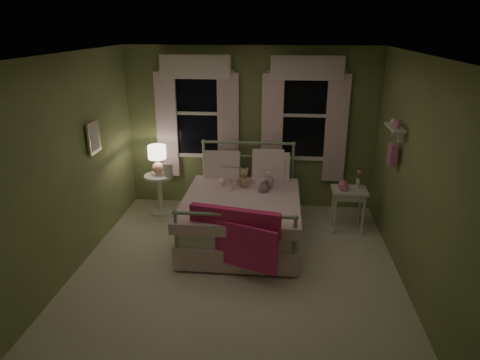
# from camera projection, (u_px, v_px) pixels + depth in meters

# --- Properties ---
(room_shell) EXTENTS (4.20, 4.20, 4.20)m
(room_shell) POSITION_uv_depth(u_px,v_px,m) (237.00, 172.00, 4.93)
(room_shell) COLOR white
(room_shell) RESTS_ON ground
(bed) EXTENTS (1.58, 2.04, 1.18)m
(bed) POSITION_uv_depth(u_px,v_px,m) (243.00, 213.00, 6.06)
(bed) COLOR white
(bed) RESTS_ON ground
(pink_throw) EXTENTS (1.10, 0.44, 0.71)m
(pink_throw) POSITION_uv_depth(u_px,v_px,m) (234.00, 231.00, 5.03)
(pink_throw) COLOR #D02865
(pink_throw) RESTS_ON bed
(child_left) EXTENTS (0.30, 0.25, 0.71)m
(child_left) POSITION_uv_depth(u_px,v_px,m) (226.00, 166.00, 6.30)
(child_left) COLOR #F7D1DD
(child_left) RESTS_ON bed
(child_right) EXTENTS (0.40, 0.32, 0.79)m
(child_right) POSITION_uv_depth(u_px,v_px,m) (264.00, 165.00, 6.24)
(child_right) COLOR #F7D1DD
(child_right) RESTS_ON bed
(book_left) EXTENTS (0.22, 0.16, 0.26)m
(book_left) POSITION_uv_depth(u_px,v_px,m) (224.00, 169.00, 6.06)
(book_left) COLOR beige
(book_left) RESTS_ON child_left
(book_right) EXTENTS (0.21, 0.13, 0.26)m
(book_right) POSITION_uv_depth(u_px,v_px,m) (263.00, 173.00, 6.02)
(book_right) COLOR beige
(book_right) RESTS_ON child_right
(teddy_bear) EXTENTS (0.22, 0.18, 0.30)m
(teddy_bear) POSITION_uv_depth(u_px,v_px,m) (244.00, 179.00, 6.17)
(teddy_bear) COLOR tan
(teddy_bear) RESTS_ON bed
(nightstand_left) EXTENTS (0.46, 0.46, 0.65)m
(nightstand_left) POSITION_uv_depth(u_px,v_px,m) (160.00, 189.00, 6.84)
(nightstand_left) COLOR white
(nightstand_left) RESTS_ON ground
(table_lamp) EXTENTS (0.28, 0.28, 0.46)m
(table_lamp) POSITION_uv_depth(u_px,v_px,m) (157.00, 157.00, 6.65)
(table_lamp) COLOR #F3A68F
(table_lamp) RESTS_ON nightstand_left
(book_nightstand) EXTENTS (0.20, 0.25, 0.02)m
(book_nightstand) POSITION_uv_depth(u_px,v_px,m) (163.00, 176.00, 6.67)
(book_nightstand) COLOR beige
(book_nightstand) RESTS_ON nightstand_left
(nightstand_right) EXTENTS (0.50, 0.40, 0.64)m
(nightstand_right) POSITION_uv_depth(u_px,v_px,m) (349.00, 195.00, 6.22)
(nightstand_right) COLOR white
(nightstand_right) RESTS_ON ground
(pink_toy) EXTENTS (0.14, 0.19, 0.14)m
(pink_toy) POSITION_uv_depth(u_px,v_px,m) (343.00, 185.00, 6.17)
(pink_toy) COLOR pink
(pink_toy) RESTS_ON nightstand_right
(bud_vase) EXTENTS (0.06, 0.06, 0.28)m
(bud_vase) POSITION_uv_depth(u_px,v_px,m) (358.00, 179.00, 6.17)
(bud_vase) COLOR white
(bud_vase) RESTS_ON nightstand_right
(window_left) EXTENTS (1.34, 0.13, 1.96)m
(window_left) POSITION_uv_depth(u_px,v_px,m) (197.00, 109.00, 6.79)
(window_left) COLOR black
(window_left) RESTS_ON room_shell
(window_right) EXTENTS (1.34, 0.13, 1.96)m
(window_right) POSITION_uv_depth(u_px,v_px,m) (305.00, 111.00, 6.63)
(window_right) COLOR black
(window_right) RESTS_ON room_shell
(wall_shelf) EXTENTS (0.15, 0.50, 0.60)m
(wall_shelf) POSITION_uv_depth(u_px,v_px,m) (394.00, 141.00, 5.33)
(wall_shelf) COLOR white
(wall_shelf) RESTS_ON room_shell
(framed_picture) EXTENTS (0.03, 0.32, 0.42)m
(framed_picture) POSITION_uv_depth(u_px,v_px,m) (94.00, 138.00, 5.59)
(framed_picture) COLOR beige
(framed_picture) RESTS_ON room_shell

